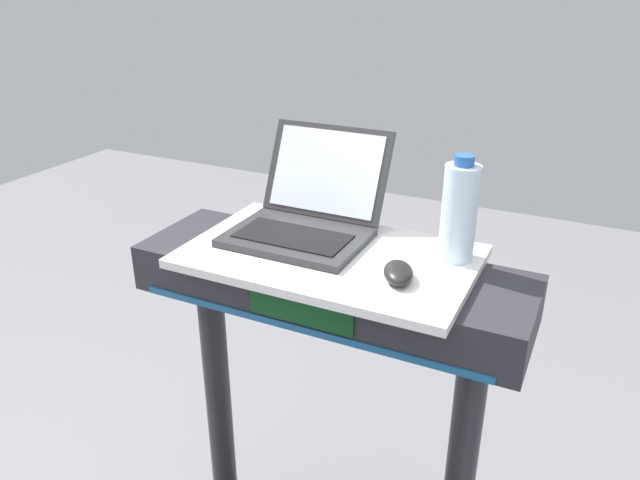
% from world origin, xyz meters
% --- Properties ---
extents(desk_board, '(0.64, 0.39, 0.02)m').
position_xyz_m(desk_board, '(0.00, 0.70, 1.07)').
color(desk_board, white).
rests_on(desk_board, treadmill_base).
extents(laptop, '(0.31, 0.33, 0.23)m').
position_xyz_m(laptop, '(-0.10, 0.77, 1.12)').
color(laptop, '#2D2D30').
rests_on(laptop, desk_board).
extents(computer_mouse, '(0.09, 0.12, 0.03)m').
position_xyz_m(computer_mouse, '(0.18, 0.64, 1.09)').
color(computer_mouse, black).
rests_on(computer_mouse, desk_board).
extents(water_bottle, '(0.08, 0.08, 0.23)m').
position_xyz_m(water_bottle, '(0.26, 0.79, 1.18)').
color(water_bottle, silver).
rests_on(water_bottle, desk_board).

